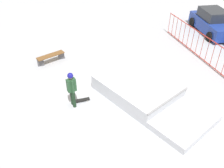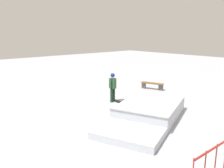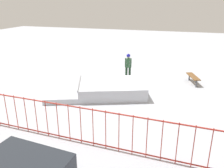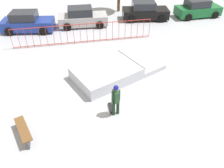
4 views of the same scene
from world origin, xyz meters
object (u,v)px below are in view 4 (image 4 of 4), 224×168
(skate_ramp, at_px, (113,71))
(park_bench, at_px, (23,130))
(skateboard, at_px, (111,108))
(parked_car_blue, at_px, (27,22))
(parked_car_silver, at_px, (82,18))
(parked_car_green, at_px, (198,9))
(parked_car_black, at_px, (145,11))
(skater, at_px, (116,98))

(skate_ramp, xyz_separation_m, park_bench, (-4.84, -3.56, 0.04))
(skateboard, xyz_separation_m, parked_car_blue, (-4.44, 10.78, 0.65))
(parked_car_silver, height_order, parked_car_green, same)
(skateboard, relative_size, parked_car_green, 0.20)
(skateboard, bearing_deg, parked_car_blue, -154.61)
(park_bench, bearing_deg, parked_car_green, 37.13)
(skate_ramp, bearing_deg, parked_car_blue, 102.13)
(skateboard, xyz_separation_m, parked_car_black, (5.79, 11.00, 0.65))
(skater, height_order, park_bench, skater)
(skater, bearing_deg, skateboard, -168.49)
(parked_car_silver, xyz_separation_m, parked_car_black, (5.73, 0.21, 0.00))
(parked_car_silver, bearing_deg, skater, -84.53)
(skateboard, distance_m, parked_car_blue, 11.68)
(parked_car_blue, bearing_deg, skateboard, -56.63)
(skater, xyz_separation_m, parked_car_silver, (-0.08, 11.17, -0.28))
(park_bench, bearing_deg, parked_car_blue, 92.01)
(skateboard, bearing_deg, parked_car_black, 155.20)
(skater, distance_m, parked_car_blue, 12.06)
(skateboard, distance_m, park_bench, 4.12)
(park_bench, distance_m, parked_car_blue, 11.55)
(skate_ramp, distance_m, park_bench, 6.01)
(parked_car_blue, distance_m, parked_car_silver, 4.51)
(parked_car_blue, bearing_deg, parked_car_silver, 11.12)
(skate_ramp, bearing_deg, parked_car_green, 16.34)
(skate_ramp, height_order, parked_car_green, parked_car_green)
(parked_car_green, bearing_deg, parked_car_blue, 179.26)
(parked_car_silver, bearing_deg, parked_car_black, 7.12)
(parked_car_black, bearing_deg, parked_car_blue, -168.09)
(skater, relative_size, parked_car_green, 0.42)
(parked_car_black, relative_size, parked_car_green, 1.06)
(skater, height_order, parked_car_black, skater)
(park_bench, xyz_separation_m, parked_car_black, (9.83, 11.76, 0.37))
(skateboard, bearing_deg, park_bench, -76.35)
(parked_car_silver, relative_size, parked_car_black, 0.97)
(skate_ramp, height_order, park_bench, skate_ramp)
(parked_car_silver, xyz_separation_m, parked_car_green, (10.76, -0.30, 0.00))
(parked_car_blue, bearing_deg, park_bench, -77.02)
(park_bench, relative_size, parked_car_green, 0.40)
(park_bench, bearing_deg, skate_ramp, 36.34)
(skate_ramp, distance_m, parked_car_green, 12.64)
(skate_ramp, xyz_separation_m, parked_car_black, (5.00, 8.20, 0.41))
(skateboard, relative_size, parked_car_blue, 0.19)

